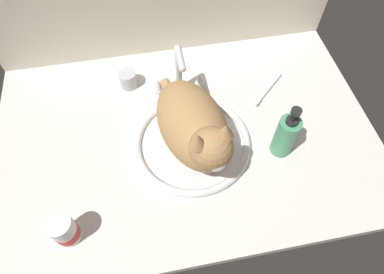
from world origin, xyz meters
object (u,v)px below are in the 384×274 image
(faucet, at_px, (179,75))
(pill_bottle, at_px, (65,230))
(metal_jar, at_px, (128,79))
(cat, at_px, (195,129))
(sink_basin, at_px, (192,143))
(toothbrush, at_px, (268,90))
(soap_pump_bottle, at_px, (286,136))

(faucet, height_order, pill_bottle, faucet)
(faucet, height_order, metal_jar, faucet)
(metal_jar, bearing_deg, cat, -59.89)
(sink_basin, height_order, pill_bottle, pill_bottle)
(faucet, height_order, cat, cat)
(faucet, height_order, toothbrush, faucet)
(metal_jar, height_order, soap_pump_bottle, soap_pump_bottle)
(sink_basin, distance_m, pill_bottle, 0.41)
(metal_jar, xyz_separation_m, soap_pump_bottle, (0.41, -0.33, 0.04))
(sink_basin, distance_m, soap_pump_bottle, 0.26)
(faucet, xyz_separation_m, soap_pump_bottle, (0.25, -0.27, -0.00))
(toothbrush, bearing_deg, soap_pump_bottle, -98.48)
(cat, height_order, soap_pump_bottle, cat)
(pill_bottle, height_order, soap_pump_bottle, soap_pump_bottle)
(metal_jar, bearing_deg, toothbrush, -14.17)
(pill_bottle, height_order, toothbrush, pill_bottle)
(faucet, bearing_deg, toothbrush, -11.32)
(toothbrush, bearing_deg, sink_basin, -151.21)
(toothbrush, bearing_deg, faucet, 168.68)
(soap_pump_bottle, xyz_separation_m, toothbrush, (0.03, 0.22, -0.07))
(sink_basin, xyz_separation_m, toothbrush, (0.28, 0.15, -0.00))
(pill_bottle, xyz_separation_m, toothbrush, (0.63, 0.36, -0.04))
(soap_pump_bottle, bearing_deg, metal_jar, 141.20)
(sink_basin, height_order, toothbrush, sink_basin)
(sink_basin, bearing_deg, metal_jar, 121.31)
(toothbrush, bearing_deg, metal_jar, 165.83)
(faucet, relative_size, toothbrush, 1.40)
(faucet, height_order, soap_pump_bottle, soap_pump_bottle)
(pill_bottle, distance_m, toothbrush, 0.73)
(metal_jar, bearing_deg, soap_pump_bottle, -38.80)
(sink_basin, height_order, soap_pump_bottle, soap_pump_bottle)
(sink_basin, height_order, faucet, faucet)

